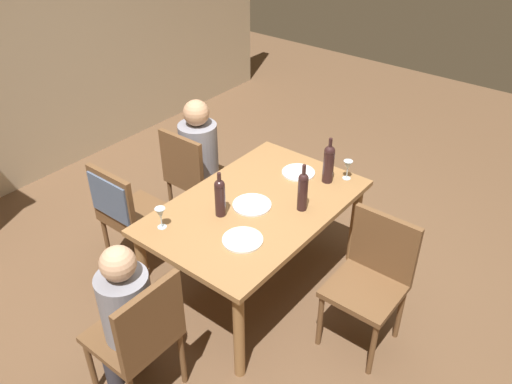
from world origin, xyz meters
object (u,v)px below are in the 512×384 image
wine_bottle_dark_red (303,190)px  wine_glass_centre (160,214)px  chair_far_right (193,173)px  dinner_plate_guest_right (299,173)px  person_man_bearded (125,311)px  wine_bottle_short_olive (329,163)px  wine_glass_near_left (348,166)px  wine_bottle_tall_green (220,196)px  dinner_plate_host (252,205)px  dining_table (256,215)px  person_woman_host (201,154)px  dinner_plate_guest_left (243,240)px  chair_near (372,274)px  chair_far_left (123,207)px  chair_left_end (140,333)px

wine_bottle_dark_red → wine_glass_centre: wine_bottle_dark_red is taller
chair_far_right → dinner_plate_guest_right: 0.94m
person_man_bearded → wine_bottle_short_olive: bearing=-8.4°
wine_glass_near_left → wine_glass_centre: size_ratio=1.00×
chair_far_right → wine_bottle_tall_green: wine_bottle_tall_green is taller
wine_glass_near_left → dinner_plate_host: size_ratio=0.56×
dining_table → dinner_plate_host: 0.10m
person_man_bearded → wine_glass_centre: (0.57, 0.29, 0.21)m
person_woman_host → dinner_plate_guest_left: person_woman_host is taller
dining_table → wine_glass_centre: 0.69m
chair_near → wine_bottle_dark_red: 0.70m
chair_near → dinner_plate_guest_left: (-0.45, 0.69, 0.22)m
wine_glass_centre → dinner_plate_guest_right: bearing=-16.3°
wine_glass_centre → dinner_plate_host: bearing=-29.1°
chair_far_left → wine_bottle_short_olive: wine_bottle_short_olive is taller
chair_far_right → wine_glass_near_left: size_ratio=6.17×
chair_far_right → chair_far_left: same height
chair_left_end → wine_bottle_tall_green: 1.00m
wine_glass_near_left → dining_table: bearing=154.6°
dining_table → chair_left_end: size_ratio=1.67×
wine_bottle_dark_red → dinner_plate_guest_right: (0.36, 0.27, -0.14)m
chair_far_left → wine_glass_near_left: (1.14, -1.19, 0.25)m
dining_table → chair_near: chair_near is taller
dining_table → wine_glass_centre: (-0.58, 0.31, 0.20)m
dinner_plate_guest_right → dinner_plate_host: bearing=178.5°
chair_far_left → wine_bottle_tall_green: size_ratio=2.83×
dinner_plate_guest_left → dinner_plate_host: bearing=29.9°
chair_far_right → wine_bottle_short_olive: 1.20m
wine_glass_near_left → dinner_plate_host: wine_glass_near_left is taller
wine_bottle_dark_red → wine_glass_near_left: wine_bottle_dark_red is taller
chair_far_right → dinner_plate_host: (-0.29, -0.86, 0.22)m
chair_left_end → wine_bottle_short_olive: wine_bottle_short_olive is taller
wine_bottle_tall_green → wine_bottle_short_olive: bearing=-23.0°
dinner_plate_guest_right → person_woman_host: bearing=99.1°
chair_left_end → wine_bottle_dark_red: bearing=-8.3°
wine_glass_centre → wine_glass_near_left: bearing=-26.8°
dining_table → wine_bottle_short_olive: size_ratio=4.37×
chair_left_end → wine_glass_centre: 0.76m
wine_bottle_dark_red → dinner_plate_guest_right: size_ratio=1.39×
chair_near → wine_glass_near_left: 0.87m
chair_far_right → person_woman_host: bearing=90.0°
wine_glass_near_left → dinner_plate_host: (-0.71, 0.33, -0.10)m
person_woman_host → dinner_plate_guest_left: (-0.73, -1.05, 0.09)m
dining_table → wine_bottle_short_olive: wine_bottle_short_olive is taller
dinner_plate_guest_right → chair_far_right: bearing=106.2°
dinner_plate_guest_left → dining_table: bearing=26.5°
chair_far_left → person_woman_host: 0.84m
chair_left_end → dinner_plate_guest_right: chair_left_end is taller
dining_table → dinner_plate_guest_right: 0.52m
wine_bottle_short_olive → wine_bottle_tall_green: bearing=157.0°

